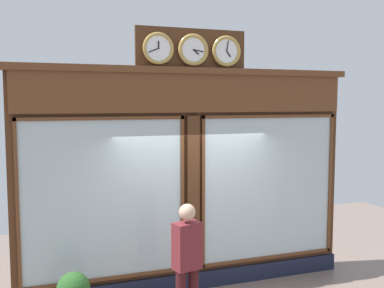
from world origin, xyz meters
TOP-DOWN VIEW (x-y plane):
  - shop_facade at (-0.00, -0.12)m, footprint 5.51×0.42m
  - pedestrian at (0.48, 1.16)m, footprint 0.40×0.30m

SIDE VIEW (x-z plane):
  - pedestrian at x=0.48m, z-range 0.09..1.78m
  - shop_facade at x=0.00m, z-range -0.26..3.87m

